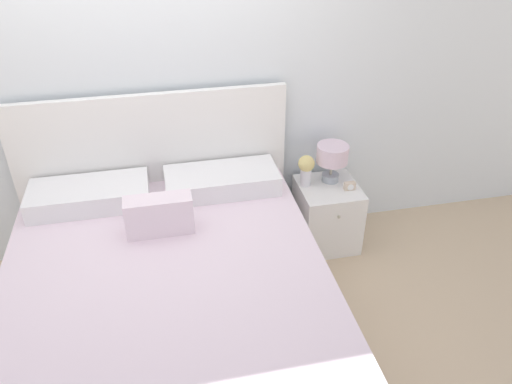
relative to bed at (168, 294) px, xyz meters
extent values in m
plane|color=#CCB28E|center=(0.00, 0.93, -0.33)|extent=(12.00, 12.00, 0.00)
cube|color=white|center=(0.00, 1.00, 0.97)|extent=(8.00, 0.06, 2.60)
cube|color=white|center=(0.00, -0.07, -0.15)|extent=(1.85, 2.01, 0.36)
cube|color=white|center=(0.00, -0.07, 0.15)|extent=(1.81, 1.97, 0.24)
cube|color=white|center=(0.00, 0.91, 0.30)|extent=(1.88, 0.05, 1.25)
cube|color=white|center=(-0.44, 0.68, 0.34)|extent=(0.78, 0.36, 0.14)
cube|color=white|center=(0.44, 0.68, 0.34)|extent=(0.78, 0.36, 0.14)
cube|color=white|center=(0.00, 0.28, 0.39)|extent=(0.41, 0.14, 0.24)
cube|color=white|center=(1.24, 0.69, -0.07)|extent=(0.44, 0.45, 0.51)
sphere|color=#B2AD93|center=(1.24, 0.45, 0.07)|extent=(0.02, 0.02, 0.02)
cylinder|color=#A8B2BC|center=(1.28, 0.77, 0.21)|extent=(0.13, 0.13, 0.05)
cylinder|color=#B7B29E|center=(1.28, 0.77, 0.29)|extent=(0.02, 0.02, 0.10)
cylinder|color=silver|center=(1.28, 0.77, 0.41)|extent=(0.23, 0.23, 0.14)
cylinder|color=white|center=(1.07, 0.75, 0.25)|extent=(0.08, 0.08, 0.14)
sphere|color=#E5D17F|center=(1.07, 0.75, 0.36)|extent=(0.12, 0.12, 0.12)
sphere|color=#609356|center=(1.10, 0.75, 0.33)|extent=(0.05, 0.05, 0.05)
cube|color=beige|center=(1.37, 0.62, 0.21)|extent=(0.08, 0.04, 0.06)
cylinder|color=white|center=(1.37, 0.60, 0.21)|extent=(0.05, 0.00, 0.05)
camera|label=1|loc=(0.06, -2.25, 2.14)|focal=35.00mm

